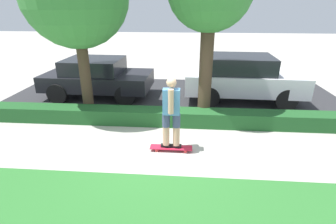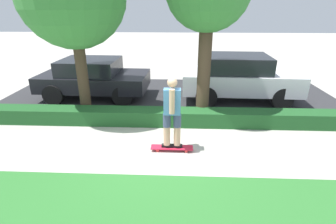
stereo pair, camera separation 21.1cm
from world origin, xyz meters
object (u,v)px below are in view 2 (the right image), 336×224
at_px(parked_car_front, 93,77).
at_px(parked_car_middle, 239,77).
at_px(skateboard, 172,148).
at_px(skater_person, 172,112).

relative_size(parked_car_front, parked_car_middle, 0.96).
relative_size(skateboard, parked_car_middle, 0.24).
bearing_deg(parked_car_middle, skateboard, -119.37).
height_order(parked_car_front, parked_car_middle, parked_car_middle).
bearing_deg(parked_car_middle, parked_car_front, -178.64).
relative_size(skateboard, skater_person, 0.59).
bearing_deg(skateboard, parked_car_middle, 58.92).
relative_size(skater_person, parked_car_front, 0.43).
bearing_deg(parked_car_front, skateboard, -49.81).
distance_m(skateboard, parked_car_middle, 4.65).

